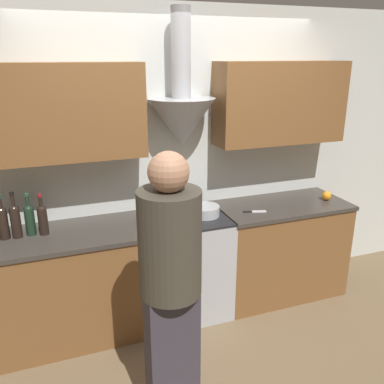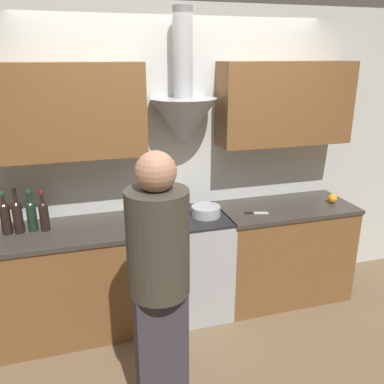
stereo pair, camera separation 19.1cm
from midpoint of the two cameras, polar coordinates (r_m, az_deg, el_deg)
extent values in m
plane|color=brown|center=(3.60, -0.25, -18.94)|extent=(12.00, 12.00, 0.00)
cube|color=silver|center=(3.60, -3.88, 4.19)|extent=(8.40, 0.06, 2.60)
cone|color=#A8AAAF|center=(3.35, -3.13, 9.73)|extent=(0.55, 0.55, 0.39)
cylinder|color=#A8AAAF|center=(3.31, -3.30, 18.86)|extent=(0.15, 0.15, 0.68)
cube|color=brown|center=(3.19, -20.13, 10.41)|extent=(1.27, 0.32, 0.70)
cube|color=brown|center=(3.71, 10.80, 12.20)|extent=(1.18, 0.32, 0.70)
cube|color=brown|center=(3.50, -17.56, -12.55)|extent=(1.27, 0.60, 0.87)
cube|color=#38332D|center=(3.29, -18.33, -5.75)|extent=(1.29, 0.62, 0.03)
cube|color=brown|center=(3.97, 10.71, -8.02)|extent=(1.18, 0.60, 0.87)
cube|color=#38332D|center=(3.79, 11.12, -1.87)|extent=(1.21, 0.62, 0.03)
cube|color=#A8AAAF|center=(3.62, -2.08, -10.30)|extent=(0.65, 0.60, 0.89)
cube|color=black|center=(3.40, -0.50, -13.08)|extent=(0.45, 0.01, 0.40)
cube|color=black|center=(3.43, -2.17, -3.63)|extent=(0.65, 0.60, 0.02)
cube|color=#A8AAAF|center=(3.69, -3.46, -3.00)|extent=(0.65, 0.06, 0.10)
cylinder|color=black|center=(3.33, -26.46, -4.21)|extent=(0.08, 0.08, 0.21)
sphere|color=black|center=(3.29, -26.73, -2.50)|extent=(0.07, 0.07, 0.07)
cylinder|color=black|center=(3.27, -26.88, -1.54)|extent=(0.03, 0.03, 0.08)
cylinder|color=black|center=(3.31, -25.01, -4.05)|extent=(0.07, 0.07, 0.22)
sphere|color=black|center=(3.27, -25.26, -2.29)|extent=(0.07, 0.07, 0.07)
cylinder|color=black|center=(3.25, -25.42, -1.20)|extent=(0.03, 0.03, 0.10)
cylinder|color=black|center=(3.24, -25.57, -0.20)|extent=(0.03, 0.03, 0.02)
cylinder|color=black|center=(3.32, -23.31, -3.92)|extent=(0.07, 0.07, 0.20)
sphere|color=black|center=(3.29, -23.53, -2.30)|extent=(0.07, 0.07, 0.07)
cylinder|color=black|center=(3.27, -23.67, -1.29)|extent=(0.03, 0.03, 0.09)
cylinder|color=#234C33|center=(3.25, -23.80, -0.37)|extent=(0.03, 0.03, 0.02)
cylinder|color=black|center=(3.29, -21.75, -3.94)|extent=(0.07, 0.07, 0.20)
sphere|color=black|center=(3.26, -21.95, -2.33)|extent=(0.07, 0.07, 0.07)
cylinder|color=black|center=(3.24, -22.08, -1.36)|extent=(0.03, 0.03, 0.09)
cylinder|color=maroon|center=(3.22, -22.19, -0.47)|extent=(0.03, 0.03, 0.02)
cylinder|color=#A8AAAF|center=(3.38, -4.67, -2.37)|extent=(0.22, 0.22, 0.16)
cylinder|color=#A8AAAF|center=(3.43, 0.26, -2.66)|extent=(0.24, 0.24, 0.08)
sphere|color=orange|center=(3.96, 17.06, -0.51)|extent=(0.09, 0.09, 0.09)
cube|color=silver|center=(3.55, 7.85, -2.74)|extent=(0.13, 0.07, 0.01)
cube|color=black|center=(3.53, 6.25, -2.80)|extent=(0.08, 0.04, 0.01)
cube|color=#38333D|center=(2.66, -5.03, -22.18)|extent=(0.30, 0.19, 0.92)
cylinder|color=#3D382D|center=(2.24, -5.59, -7.23)|extent=(0.35, 0.35, 0.61)
sphere|color=#AD7A5B|center=(2.09, -5.93, 2.77)|extent=(0.22, 0.22, 0.22)
camera|label=1|loc=(0.10, -91.68, -0.57)|focal=38.00mm
camera|label=2|loc=(0.10, 88.32, 0.57)|focal=38.00mm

